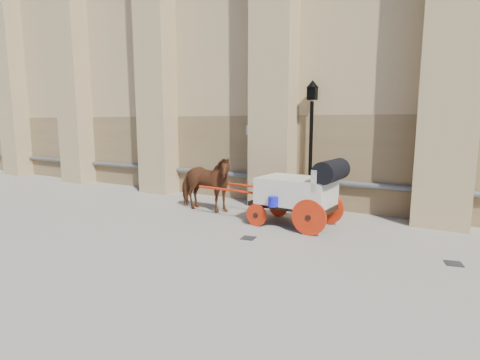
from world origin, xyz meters
The scene contains 6 objects.
ground centered at (0.00, 0.00, 0.00)m, with size 90.00×90.00×0.00m, color gray.
horse centered at (-2.50, 1.82, 0.88)m, with size 0.95×2.08×1.75m, color #5F2D15.
carriage centered at (0.75, 1.66, 1.00)m, with size 4.28×1.54×1.85m.
street_lamp centered at (0.26, 3.72, 2.17)m, with size 0.38×0.38×4.06m.
drain_grate_near centered at (0.06, 0.05, 0.01)m, with size 0.32×0.32×0.01m, color black.
drain_grate_far centered at (4.38, 0.67, 0.01)m, with size 0.32×0.32×0.01m, color black.
Camera 1 is at (4.29, -7.58, 2.78)m, focal length 28.00 mm.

